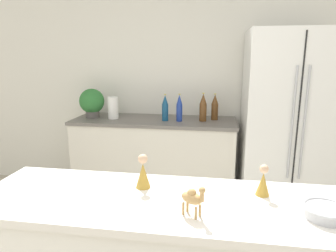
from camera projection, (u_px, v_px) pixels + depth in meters
name	position (u px, v px, depth m)	size (l,w,h in m)	color
wall_back	(193.00, 85.00, 3.47)	(8.00, 0.06, 2.55)	silver
back_counter	(155.00, 159.00, 3.39)	(1.78, 0.63, 0.92)	silver
refrigerator	(287.00, 125.00, 3.00)	(0.87, 0.75, 1.84)	white
potted_plant	(92.00, 102.00, 3.34)	(0.28, 0.28, 0.33)	#595451
paper_towel_roll	(113.00, 108.00, 3.30)	(0.11, 0.11, 0.24)	white
back_bottle_0	(165.00, 108.00, 3.18)	(0.07, 0.07, 0.28)	navy
back_bottle_1	(179.00, 108.00, 3.16)	(0.06, 0.06, 0.29)	navy
back_bottle_2	(203.00, 108.00, 3.16)	(0.08, 0.08, 0.30)	brown
back_bottle_3	(215.00, 107.00, 3.23)	(0.07, 0.07, 0.29)	brown
fruit_bowl	(326.00, 211.00, 1.19)	(0.18, 0.18, 0.05)	#B7BABF
camel_figurine	(193.00, 198.00, 1.19)	(0.11, 0.09, 0.14)	tan
wise_man_figurine_blue	(263.00, 182.00, 1.38)	(0.06, 0.06, 0.15)	#B28933
wise_man_figurine_crimson	(143.00, 173.00, 1.46)	(0.07, 0.07, 0.17)	#B28933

